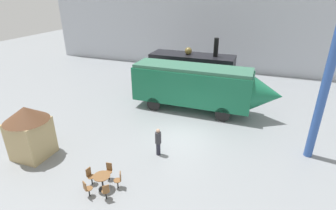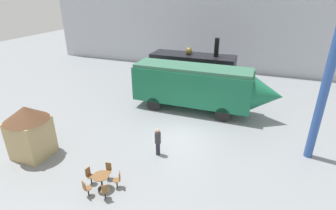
# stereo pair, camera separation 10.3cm
# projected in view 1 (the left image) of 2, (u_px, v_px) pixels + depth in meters

# --- Properties ---
(ground_plane) EXTENTS (80.00, 80.00, 0.00)m
(ground_plane) POSITION_uv_depth(u_px,v_px,m) (182.00, 137.00, 16.58)
(ground_plane) COLOR gray
(backdrop_wall) EXTENTS (44.00, 0.15, 9.00)m
(backdrop_wall) POSITION_uv_depth(u_px,v_px,m) (227.00, 30.00, 28.23)
(backdrop_wall) COLOR #B2B7C1
(backdrop_wall) RESTS_ON ground_plane
(steam_locomotive) EXTENTS (7.50, 2.42, 4.80)m
(steam_locomotive) POSITION_uv_depth(u_px,v_px,m) (192.00, 67.00, 23.75)
(steam_locomotive) COLOR black
(steam_locomotive) RESTS_ON ground_plane
(streamlined_locomotive) EXTENTS (10.72, 2.47, 3.46)m
(streamlined_locomotive) POSITION_uv_depth(u_px,v_px,m) (202.00, 86.00, 19.29)
(streamlined_locomotive) COLOR #196B47
(streamlined_locomotive) RESTS_ON ground_plane
(cafe_table_near) EXTENTS (0.78, 0.78, 0.76)m
(cafe_table_near) POSITION_uv_depth(u_px,v_px,m) (102.00, 179.00, 12.07)
(cafe_table_near) COLOR black
(cafe_table_near) RESTS_ON ground_plane
(cafe_chair_0) EXTENTS (0.40, 0.40, 0.87)m
(cafe_chair_0) POSITION_uv_depth(u_px,v_px,m) (106.00, 191.00, 11.46)
(cafe_chair_0) COLOR black
(cafe_chair_0) RESTS_ON ground_plane
(cafe_chair_1) EXTENTS (0.40, 0.39, 0.87)m
(cafe_chair_1) POSITION_uv_depth(u_px,v_px,m) (119.00, 179.00, 12.18)
(cafe_chair_1) COLOR black
(cafe_chair_1) RESTS_ON ground_plane
(cafe_chair_2) EXTENTS (0.36, 0.37, 0.87)m
(cafe_chair_2) POSITION_uv_depth(u_px,v_px,m) (109.00, 170.00, 12.78)
(cafe_chair_2) COLOR black
(cafe_chair_2) RESTS_ON ground_plane
(cafe_chair_3) EXTENTS (0.37, 0.36, 0.87)m
(cafe_chair_3) POSITION_uv_depth(u_px,v_px,m) (90.00, 175.00, 12.44)
(cafe_chair_3) COLOR black
(cafe_chair_3) RESTS_ON ground_plane
(cafe_chair_4) EXTENTS (0.39, 0.40, 0.87)m
(cafe_chair_4) POSITION_uv_depth(u_px,v_px,m) (87.00, 188.00, 11.63)
(cafe_chair_4) COLOR black
(cafe_chair_4) RESTS_ON ground_plane
(visitor_person) EXTENTS (0.34, 0.34, 1.65)m
(visitor_person) POSITION_uv_depth(u_px,v_px,m) (158.00, 141.00, 14.50)
(visitor_person) COLOR #262633
(visitor_person) RESTS_ON ground_plane
(ticket_kiosk) EXTENTS (2.34, 2.34, 3.00)m
(ticket_kiosk) POSITION_uv_depth(u_px,v_px,m) (29.00, 129.00, 14.10)
(ticket_kiosk) COLOR tan
(ticket_kiosk) RESTS_ON ground_plane
(support_pillar) EXTENTS (0.44, 0.44, 8.00)m
(support_pillar) POSITION_uv_depth(u_px,v_px,m) (325.00, 89.00, 13.15)
(support_pillar) COLOR #2D519E
(support_pillar) RESTS_ON ground_plane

